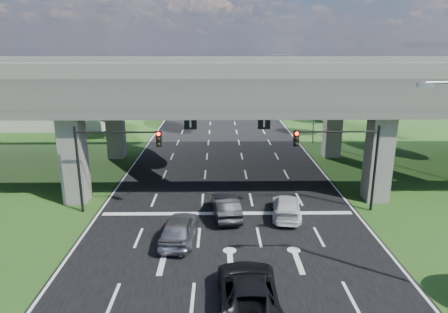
{
  "coord_description": "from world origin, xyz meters",
  "views": [
    {
      "loc": [
        -0.6,
        -21.65,
        11.11
      ],
      "look_at": [
        -0.19,
        7.58,
        2.92
      ],
      "focal_mm": 32.0,
      "sensor_mm": 36.0,
      "label": 1
    }
  ],
  "objects_px": {
    "signal_right": "(345,153)",
    "car_silver": "(179,228)",
    "car_trailing": "(248,292)",
    "streetlight_beyond": "(288,81)",
    "signal_left": "(110,153)",
    "streetlight_far": "(312,93)",
    "car_white": "(286,207)",
    "car_dark": "(226,206)"
  },
  "relations": [
    {
      "from": "car_silver",
      "to": "car_dark",
      "type": "height_order",
      "value": "car_silver"
    },
    {
      "from": "signal_right",
      "to": "streetlight_far",
      "type": "bearing_deg",
      "value": 83.53
    },
    {
      "from": "streetlight_far",
      "to": "car_trailing",
      "type": "distance_m",
      "value": 32.49
    },
    {
      "from": "signal_left",
      "to": "car_trailing",
      "type": "distance_m",
      "value": 14.01
    },
    {
      "from": "car_silver",
      "to": "car_dark",
      "type": "xyz_separation_m",
      "value": [
        2.75,
        3.38,
        -0.05
      ]
    },
    {
      "from": "signal_left",
      "to": "streetlight_far",
      "type": "bearing_deg",
      "value": 48.22
    },
    {
      "from": "car_trailing",
      "to": "signal_left",
      "type": "bearing_deg",
      "value": -51.84
    },
    {
      "from": "signal_left",
      "to": "car_dark",
      "type": "distance_m",
      "value": 8.45
    },
    {
      "from": "signal_right",
      "to": "car_silver",
      "type": "relative_size",
      "value": 1.3
    },
    {
      "from": "signal_left",
      "to": "car_dark",
      "type": "height_order",
      "value": "signal_left"
    },
    {
      "from": "signal_right",
      "to": "car_dark",
      "type": "xyz_separation_m",
      "value": [
        -7.98,
        -0.94,
        -3.42
      ]
    },
    {
      "from": "streetlight_far",
      "to": "car_dark",
      "type": "relative_size",
      "value": 2.23
    },
    {
      "from": "signal_left",
      "to": "streetlight_far",
      "type": "distance_m",
      "value": 26.95
    },
    {
      "from": "car_silver",
      "to": "car_white",
      "type": "height_order",
      "value": "car_silver"
    },
    {
      "from": "signal_right",
      "to": "car_trailing",
      "type": "bearing_deg",
      "value": -123.97
    },
    {
      "from": "car_silver",
      "to": "car_dark",
      "type": "relative_size",
      "value": 1.03
    },
    {
      "from": "streetlight_beyond",
      "to": "car_dark",
      "type": "xyz_separation_m",
      "value": [
        -10.25,
        -37.0,
        -5.08
      ]
    },
    {
      "from": "car_dark",
      "to": "car_white",
      "type": "bearing_deg",
      "value": 172.51
    },
    {
      "from": "signal_left",
      "to": "streetlight_beyond",
      "type": "height_order",
      "value": "streetlight_beyond"
    },
    {
      "from": "streetlight_far",
      "to": "car_silver",
      "type": "height_order",
      "value": "streetlight_far"
    },
    {
      "from": "streetlight_far",
      "to": "car_white",
      "type": "distance_m",
      "value": 22.49
    },
    {
      "from": "car_white",
      "to": "car_trailing",
      "type": "xyz_separation_m",
      "value": [
        -3.25,
        -9.68,
        0.12
      ]
    },
    {
      "from": "streetlight_far",
      "to": "car_dark",
      "type": "height_order",
      "value": "streetlight_far"
    },
    {
      "from": "car_silver",
      "to": "car_dark",
      "type": "distance_m",
      "value": 4.36
    },
    {
      "from": "streetlight_far",
      "to": "car_white",
      "type": "height_order",
      "value": "streetlight_far"
    },
    {
      "from": "signal_left",
      "to": "car_white",
      "type": "xyz_separation_m",
      "value": [
        11.74,
        -0.94,
        -3.5
      ]
    },
    {
      "from": "signal_left",
      "to": "car_trailing",
      "type": "xyz_separation_m",
      "value": [
        8.49,
        -10.62,
        -3.38
      ]
    },
    {
      "from": "car_dark",
      "to": "car_trailing",
      "type": "height_order",
      "value": "car_trailing"
    },
    {
      "from": "car_trailing",
      "to": "streetlight_beyond",
      "type": "bearing_deg",
      "value": -101.9
    },
    {
      "from": "car_dark",
      "to": "streetlight_beyond",
      "type": "bearing_deg",
      "value": -112.98
    },
    {
      "from": "signal_left",
      "to": "car_dark",
      "type": "bearing_deg",
      "value": -7.01
    },
    {
      "from": "car_white",
      "to": "streetlight_far",
      "type": "bearing_deg",
      "value": -98.74
    },
    {
      "from": "signal_left",
      "to": "streetlight_far",
      "type": "relative_size",
      "value": 0.6
    },
    {
      "from": "streetlight_beyond",
      "to": "car_silver",
      "type": "height_order",
      "value": "streetlight_beyond"
    },
    {
      "from": "streetlight_beyond",
      "to": "car_silver",
      "type": "relative_size",
      "value": 2.17
    },
    {
      "from": "streetlight_beyond",
      "to": "car_trailing",
      "type": "bearing_deg",
      "value": -101.42
    },
    {
      "from": "car_dark",
      "to": "car_white",
      "type": "height_order",
      "value": "car_dark"
    },
    {
      "from": "car_silver",
      "to": "streetlight_beyond",
      "type": "bearing_deg",
      "value": -102.54
    },
    {
      "from": "car_dark",
      "to": "car_silver",
      "type": "bearing_deg",
      "value": 43.34
    },
    {
      "from": "signal_right",
      "to": "car_trailing",
      "type": "xyz_separation_m",
      "value": [
        -7.16,
        -10.62,
        -3.38
      ]
    },
    {
      "from": "streetlight_far",
      "to": "car_silver",
      "type": "relative_size",
      "value": 2.17
    },
    {
      "from": "signal_right",
      "to": "car_white",
      "type": "distance_m",
      "value": 5.33
    }
  ]
}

